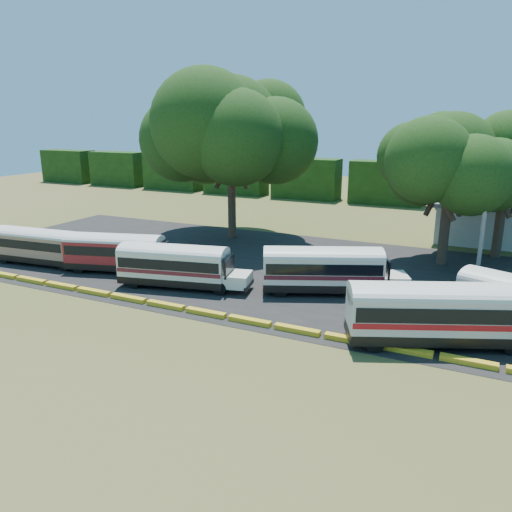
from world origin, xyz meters
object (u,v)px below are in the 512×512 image
at_px(bus_beige, 37,244).
at_px(tree_west, 231,127).
at_px(bus_red, 117,250).
at_px(bus_white_red, 434,311).
at_px(bus_cream_west, 176,263).

xyz_separation_m(bus_beige, tree_west, (10.02, 15.37, 9.23)).
bearing_deg(tree_west, bus_red, -100.20).
height_order(bus_beige, bus_red, bus_red).
bearing_deg(bus_red, bus_white_red, -23.39).
xyz_separation_m(bus_beige, bus_cream_west, (13.75, -0.04, 0.05)).
relative_size(bus_red, bus_white_red, 0.91).
relative_size(bus_beige, bus_red, 0.97).
distance_m(bus_beige, bus_white_red, 31.47).
bearing_deg(tree_west, bus_cream_west, -76.39).
bearing_deg(bus_white_red, bus_beige, 153.15).
xyz_separation_m(bus_white_red, tree_west, (-21.38, 17.51, 9.02)).
bearing_deg(bus_red, bus_cream_west, -25.94).
xyz_separation_m(bus_red, tree_west, (2.57, 14.27, 9.19)).
bearing_deg(tree_west, bus_beige, -123.11).
distance_m(bus_red, tree_west, 17.17).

